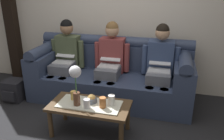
% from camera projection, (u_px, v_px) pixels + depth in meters
% --- Properties ---
extents(back_wall_patterned, '(6.00, 0.12, 2.90)m').
position_uv_depth(back_wall_patterned, '(119.00, 3.00, 3.81)').
color(back_wall_patterned, beige).
rests_on(back_wall_patterned, ground_plane).
extents(timber_pillar, '(0.20, 0.20, 2.90)m').
position_uv_depth(timber_pillar, '(9.00, 1.00, 4.17)').
color(timber_pillar, black).
rests_on(timber_pillar, ground_plane).
extents(couch, '(2.48, 0.88, 0.96)m').
position_uv_depth(couch, '(111.00, 76.00, 3.72)').
color(couch, '#2D3851').
rests_on(couch, ground_plane).
extents(person_left, '(0.56, 0.67, 1.22)m').
position_uv_depth(person_left, '(66.00, 55.00, 3.79)').
color(person_left, '#595B66').
rests_on(person_left, ground_plane).
extents(person_middle, '(0.56, 0.67, 1.22)m').
position_uv_depth(person_middle, '(111.00, 59.00, 3.61)').
color(person_middle, '#595B66').
rests_on(person_middle, ground_plane).
extents(person_right, '(0.56, 0.67, 1.22)m').
position_uv_depth(person_right, '(160.00, 63.00, 3.44)').
color(person_right, '#595B66').
rests_on(person_right, ground_plane).
extents(coffee_table, '(0.97, 0.49, 0.41)m').
position_uv_depth(coffee_table, '(90.00, 108.00, 2.82)').
color(coffee_table, '#47331E').
rests_on(coffee_table, ground_plane).
extents(flower_vase, '(0.14, 0.14, 0.49)m').
position_uv_depth(flower_vase, '(76.00, 79.00, 2.65)').
color(flower_vase, brown).
rests_on(flower_vase, coffee_table).
extents(snack_bowl, '(0.13, 0.13, 0.11)m').
position_uv_depth(snack_bowl, '(91.00, 99.00, 2.82)').
color(snack_bowl, '#4C5666').
rests_on(snack_bowl, coffee_table).
extents(cup_near_left, '(0.08, 0.08, 0.13)m').
position_uv_depth(cup_near_left, '(112.00, 100.00, 2.75)').
color(cup_near_left, white).
rests_on(cup_near_left, coffee_table).
extents(cup_near_right, '(0.08, 0.08, 0.11)m').
position_uv_depth(cup_near_right, '(87.00, 104.00, 2.69)').
color(cup_near_right, silver).
rests_on(cup_near_right, coffee_table).
extents(cup_far_center, '(0.07, 0.07, 0.11)m').
position_uv_depth(cup_far_center, '(73.00, 95.00, 2.89)').
color(cup_far_center, gold).
rests_on(cup_far_center, coffee_table).
extents(cup_far_left, '(0.08, 0.08, 0.13)m').
position_uv_depth(cup_far_left, '(103.00, 102.00, 2.70)').
color(cup_far_left, '#B26633').
rests_on(cup_far_left, coffee_table).
extents(backpack_left, '(0.30, 0.32, 0.33)m').
position_uv_depth(backpack_left, '(14.00, 90.00, 3.71)').
color(backpack_left, black).
rests_on(backpack_left, ground_plane).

